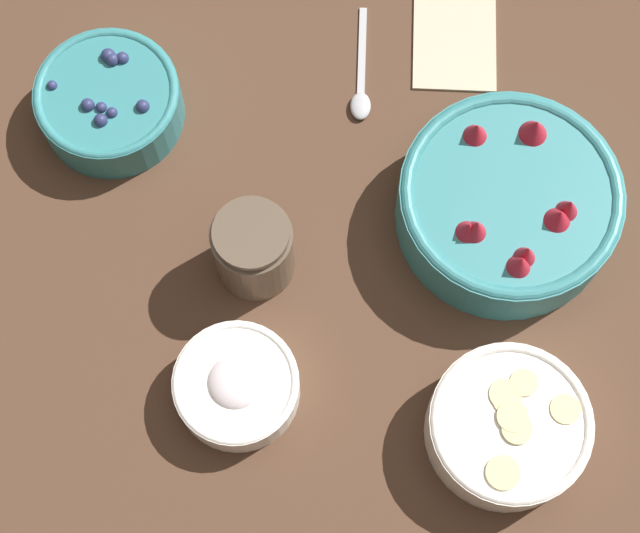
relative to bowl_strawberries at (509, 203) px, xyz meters
name	(u,v)px	position (x,y,z in m)	size (l,w,h in m)	color
ground_plane	(393,270)	(0.01, -0.13, -0.04)	(4.00, 4.00, 0.00)	#4C3323
bowl_strawberries	(509,203)	(0.00, 0.00, 0.00)	(0.22, 0.22, 0.09)	teal
bowl_blueberries	(109,101)	(-0.25, -0.34, -0.01)	(0.15, 0.15, 0.06)	teal
bowl_bananas	(508,426)	(0.20, -0.09, -0.01)	(0.15, 0.15, 0.06)	white
bowl_cream	(237,386)	(0.08, -0.31, -0.02)	(0.12, 0.12, 0.05)	white
jar_chocolate	(254,250)	(-0.04, -0.25, 0.00)	(0.08, 0.08, 0.09)	brown
napkin	(455,36)	(-0.21, 0.04, -0.04)	(0.15, 0.13, 0.01)	beige
spoon	(361,85)	(-0.19, -0.08, -0.04)	(0.13, 0.07, 0.01)	#B2B2B7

